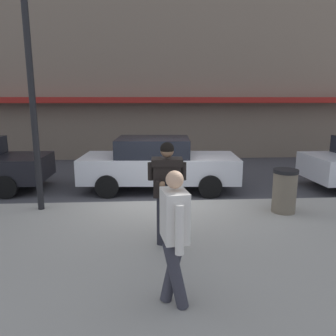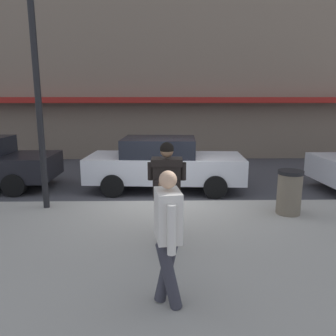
{
  "view_description": "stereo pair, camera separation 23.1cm",
  "coord_description": "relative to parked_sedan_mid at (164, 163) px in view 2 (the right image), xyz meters",
  "views": [
    {
      "loc": [
        -0.38,
        -8.05,
        2.63
      ],
      "look_at": [
        -0.04,
        -2.64,
        1.49
      ],
      "focal_mm": 35.0,
      "sensor_mm": 36.0,
      "label": 1
    },
    {
      "loc": [
        -0.15,
        -8.06,
        2.63
      ],
      "look_at": [
        -0.04,
        -2.64,
        1.49
      ],
      "focal_mm": 35.0,
      "sensor_mm": 36.0,
      "label": 2
    }
  ],
  "objects": [
    {
      "name": "curb_paint_line",
      "position": [
        1.08,
        -1.34,
        -0.79
      ],
      "size": [
        28.0,
        0.12,
        0.01
      ],
      "primitive_type": "cube",
      "color": "silver",
      "rests_on": "ground"
    },
    {
      "name": "pedestrian_in_light_coat",
      "position": [
        0.0,
        -5.81,
        0.32
      ],
      "size": [
        0.37,
        0.59,
        1.7
      ],
      "color": "#33333D",
      "rests_on": "sidewalk"
    },
    {
      "name": "trash_bin",
      "position": [
        2.74,
        -2.58,
        -0.16
      ],
      "size": [
        0.55,
        0.55,
        0.98
      ],
      "color": "#665B4C",
      "rests_on": "sidewalk"
    },
    {
      "name": "parked_sedan_mid",
      "position": [
        0.0,
        0.0,
        0.0
      ],
      "size": [
        4.61,
        2.15,
        1.54
      ],
      "color": "silver",
      "rests_on": "ground"
    },
    {
      "name": "ground_plane",
      "position": [
        0.08,
        -1.39,
        -0.79
      ],
      "size": [
        80.0,
        80.0,
        0.0
      ],
      "primitive_type": "plane",
      "color": "#3D3D42"
    },
    {
      "name": "sidewalk",
      "position": [
        1.08,
        -4.24,
        -0.72
      ],
      "size": [
        32.0,
        5.3,
        0.14
      ],
      "primitive_type": "cube",
      "color": "#99968E",
      "rests_on": "ground"
    },
    {
      "name": "street_lamp_post",
      "position": [
        -2.78,
        -2.04,
        2.35
      ],
      "size": [
        0.36,
        0.36,
        4.88
      ],
      "color": "black",
      "rests_on": "sidewalk"
    },
    {
      "name": "man_texting_on_phone",
      "position": [
        0.02,
        -4.1,
        0.46
      ],
      "size": [
        0.65,
        0.59,
        1.81
      ],
      "color": "#23232B",
      "rests_on": "sidewalk"
    }
  ]
}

